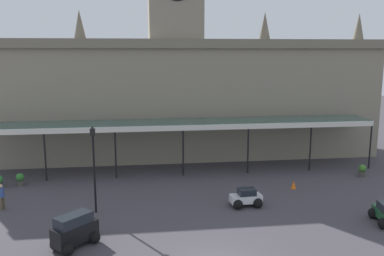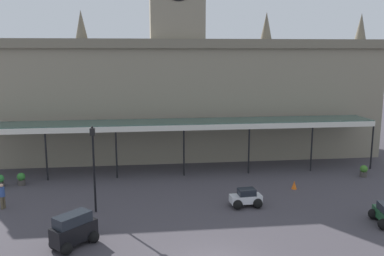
{
  "view_description": "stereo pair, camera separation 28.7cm",
  "coord_description": "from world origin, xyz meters",
  "px_view_note": "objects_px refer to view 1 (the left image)",
  "views": [
    {
      "loc": [
        -3.51,
        -17.52,
        10.04
      ],
      "look_at": [
        0.0,
        9.45,
        4.98
      ],
      "focal_mm": 38.87,
      "sensor_mm": 36.0,
      "label": 1
    },
    {
      "loc": [
        -3.23,
        -17.56,
        10.04
      ],
      "look_at": [
        0.0,
        9.45,
        4.98
      ],
      "focal_mm": 38.87,
      "sensor_mm": 36.0,
      "label": 2
    }
  ],
  "objects_px": {
    "victorian_lamppost": "(94,160)",
    "planter_by_canopy": "(362,170)",
    "car_black_van": "(75,232)",
    "car_white_sedan": "(246,199)",
    "pedestrian_beside_cars": "(2,196)",
    "planter_forecourt_centre": "(20,179)",
    "traffic_cone": "(294,185)"
  },
  "relations": [
    {
      "from": "victorian_lamppost",
      "to": "planter_by_canopy",
      "type": "xyz_separation_m",
      "value": [
        20.73,
        5.03,
        -2.9
      ]
    },
    {
      "from": "car_black_van",
      "to": "victorian_lamppost",
      "type": "xyz_separation_m",
      "value": [
        0.61,
        4.64,
        2.58
      ]
    },
    {
      "from": "car_white_sedan",
      "to": "victorian_lamppost",
      "type": "height_order",
      "value": "victorian_lamppost"
    },
    {
      "from": "victorian_lamppost",
      "to": "pedestrian_beside_cars",
      "type": "bearing_deg",
      "value": 168.02
    },
    {
      "from": "car_white_sedan",
      "to": "planter_forecourt_centre",
      "type": "bearing_deg",
      "value": 158.37
    },
    {
      "from": "car_white_sedan",
      "to": "pedestrian_beside_cars",
      "type": "bearing_deg",
      "value": 174.67
    },
    {
      "from": "car_white_sedan",
      "to": "planter_forecourt_centre",
      "type": "xyz_separation_m",
      "value": [
        -15.84,
        6.28,
        -0.01
      ]
    },
    {
      "from": "car_white_sedan",
      "to": "victorian_lamppost",
      "type": "distance_m",
      "value": 10.09
    },
    {
      "from": "pedestrian_beside_cars",
      "to": "car_white_sedan",
      "type": "bearing_deg",
      "value": -5.33
    },
    {
      "from": "victorian_lamppost",
      "to": "traffic_cone",
      "type": "distance_m",
      "value": 14.67
    },
    {
      "from": "car_black_van",
      "to": "planter_forecourt_centre",
      "type": "height_order",
      "value": "car_black_van"
    },
    {
      "from": "car_white_sedan",
      "to": "pedestrian_beside_cars",
      "type": "distance_m",
      "value": 15.75
    },
    {
      "from": "traffic_cone",
      "to": "victorian_lamppost",
      "type": "bearing_deg",
      "value": -168.79
    },
    {
      "from": "pedestrian_beside_cars",
      "to": "planter_forecourt_centre",
      "type": "distance_m",
      "value": 4.84
    },
    {
      "from": "car_black_van",
      "to": "pedestrian_beside_cars",
      "type": "relative_size",
      "value": 1.51
    },
    {
      "from": "car_black_van",
      "to": "car_white_sedan",
      "type": "bearing_deg",
      "value": 23.42
    },
    {
      "from": "car_white_sedan",
      "to": "traffic_cone",
      "type": "height_order",
      "value": "car_white_sedan"
    },
    {
      "from": "car_white_sedan",
      "to": "traffic_cone",
      "type": "distance_m",
      "value": 5.32
    },
    {
      "from": "car_white_sedan",
      "to": "traffic_cone",
      "type": "relative_size",
      "value": 3.46
    },
    {
      "from": "planter_by_canopy",
      "to": "victorian_lamppost",
      "type": "bearing_deg",
      "value": -166.35
    },
    {
      "from": "traffic_cone",
      "to": "planter_forecourt_centre",
      "type": "height_order",
      "value": "planter_forecourt_centre"
    },
    {
      "from": "car_white_sedan",
      "to": "pedestrian_beside_cars",
      "type": "relative_size",
      "value": 1.26
    },
    {
      "from": "pedestrian_beside_cars",
      "to": "traffic_cone",
      "type": "height_order",
      "value": "pedestrian_beside_cars"
    },
    {
      "from": "traffic_cone",
      "to": "planter_forecourt_centre",
      "type": "bearing_deg",
      "value": 170.73
    },
    {
      "from": "planter_forecourt_centre",
      "to": "planter_by_canopy",
      "type": "relative_size",
      "value": 1.0
    },
    {
      "from": "car_black_van",
      "to": "victorian_lamppost",
      "type": "height_order",
      "value": "victorian_lamppost"
    },
    {
      "from": "victorian_lamppost",
      "to": "planter_by_canopy",
      "type": "height_order",
      "value": "victorian_lamppost"
    },
    {
      "from": "traffic_cone",
      "to": "car_black_van",
      "type": "bearing_deg",
      "value": -153.16
    },
    {
      "from": "car_white_sedan",
      "to": "victorian_lamppost",
      "type": "xyz_separation_m",
      "value": [
        -9.67,
        0.19,
        2.88
      ]
    },
    {
      "from": "car_black_van",
      "to": "traffic_cone",
      "type": "relative_size",
      "value": 4.14
    },
    {
      "from": "car_black_van",
      "to": "planter_by_canopy",
      "type": "xyz_separation_m",
      "value": [
        21.34,
        9.67,
        -0.32
      ]
    },
    {
      "from": "planter_forecourt_centre",
      "to": "pedestrian_beside_cars",
      "type": "bearing_deg",
      "value": -88.0
    }
  ]
}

